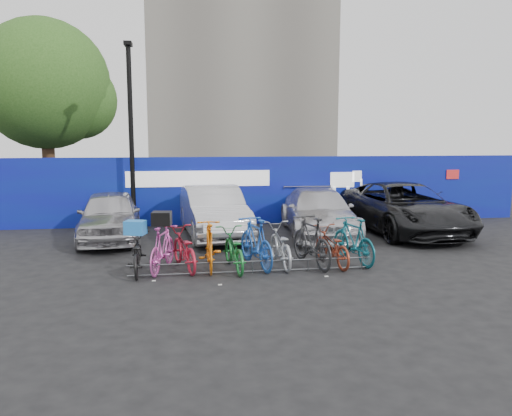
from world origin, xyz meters
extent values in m
plane|color=black|center=(0.00, 0.00, 0.00)|extent=(100.00, 100.00, 0.00)
cube|color=navy|center=(0.00, 6.00, 1.20)|extent=(22.00, 0.15, 2.40)
cube|color=white|center=(-1.00, 5.90, 1.65)|extent=(5.00, 0.02, 0.55)
cube|color=white|center=(4.20, 5.90, 1.55)|extent=(1.20, 0.02, 0.90)
cube|color=red|center=(8.50, 5.90, 1.70)|extent=(0.50, 0.02, 0.35)
cylinder|color=#382314|center=(-7.00, 10.00, 2.00)|extent=(0.50, 0.50, 4.00)
sphere|color=#234A17|center=(-7.00, 10.00, 5.20)|extent=(5.20, 5.20, 5.20)
sphere|color=#234A17|center=(-5.80, 10.30, 4.60)|extent=(3.20, 3.20, 3.20)
cylinder|color=black|center=(-3.20, 5.40, 3.00)|extent=(0.16, 0.16, 6.00)
cube|color=black|center=(-3.20, 5.40, 6.05)|extent=(0.25, 0.50, 0.12)
cylinder|color=#595B60|center=(0.00, -0.60, 0.28)|extent=(5.60, 0.03, 0.03)
cylinder|color=#595B60|center=(0.00, -0.60, 0.05)|extent=(5.60, 0.03, 0.03)
cylinder|color=#595B60|center=(-2.60, -0.60, 0.14)|extent=(0.03, 0.03, 0.28)
cylinder|color=#595B60|center=(-1.30, -0.60, 0.14)|extent=(0.03, 0.03, 0.28)
cylinder|color=#595B60|center=(0.00, -0.60, 0.14)|extent=(0.03, 0.03, 0.28)
cylinder|color=#595B60|center=(1.30, -0.60, 0.14)|extent=(0.03, 0.03, 0.28)
cylinder|color=#595B60|center=(2.60, -0.60, 0.14)|extent=(0.03, 0.03, 0.28)
imported|color=#ABAAAF|center=(-3.74, 3.74, 0.75)|extent=(2.15, 4.52, 1.49)
imported|color=silver|center=(-0.63, 3.82, 0.79)|extent=(2.16, 4.92, 1.57)
imported|color=silver|center=(2.69, 3.64, 0.72)|extent=(2.44, 5.13, 1.44)
imported|color=black|center=(5.55, 3.64, 0.81)|extent=(2.98, 5.93, 1.61)
imported|color=black|center=(-2.62, -0.23, 0.45)|extent=(0.70, 1.76, 0.91)
imported|color=#CA48A6|center=(-2.04, -0.10, 0.54)|extent=(0.95, 1.87, 1.08)
imported|color=#AA1A2E|center=(-1.55, -0.02, 0.49)|extent=(1.11, 1.97, 0.98)
imported|color=orange|center=(-0.95, -0.08, 0.57)|extent=(0.55, 1.90, 1.14)
imported|color=#186C2B|center=(-0.40, -0.23, 0.49)|extent=(0.86, 1.91, 0.97)
imported|color=blue|center=(0.16, -0.07, 0.60)|extent=(1.02, 2.09, 1.21)
imported|color=#979A9E|center=(0.74, -0.02, 0.51)|extent=(0.77, 1.96, 1.01)
imported|color=#28282A|center=(1.49, -0.15, 0.62)|extent=(0.97, 2.12, 1.23)
imported|color=maroon|center=(1.99, -0.15, 0.47)|extent=(0.91, 1.86, 0.94)
imported|color=#0F5766|center=(2.59, -0.01, 0.57)|extent=(0.93, 1.98, 1.15)
cube|color=blue|center=(-2.62, -0.23, 1.06)|extent=(0.52, 0.45, 0.31)
cube|color=black|center=(-2.04, -0.10, 1.24)|extent=(0.47, 0.43, 0.31)
camera|label=1|loc=(-1.51, -11.57, 3.08)|focal=35.00mm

